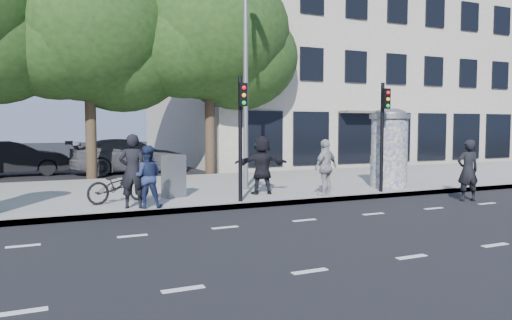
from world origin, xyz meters
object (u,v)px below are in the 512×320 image
cabinet_right (379,171)px  car_mid (14,159)px  man_road (468,170)px  cabinet_left (174,176)px  car_right (130,156)px  ped_f (262,165)px  traffic_pole_near (241,125)px  ped_e (326,167)px  ad_column_right (389,146)px  ped_c (147,177)px  street_lamp (246,48)px  bicycle (119,185)px  traffic_pole_far (383,125)px  ped_b (133,171)px

cabinet_right → car_mid: car_mid is taller
man_road → cabinet_left: 8.63m
cabinet_right → car_right: 12.07m
ped_f → car_right: ped_f is taller
traffic_pole_near → ped_e: size_ratio=2.03×
ad_column_right → ped_c: 8.42m
street_lamp → ped_e: (1.35, -2.78, -3.81)m
bicycle → traffic_pole_far: bearing=-116.1°
ped_e → man_road: (3.75, -1.83, -0.08)m
ped_f → cabinet_right: bearing=-168.2°
traffic_pole_far → cabinet_left: traffic_pole_far is taller
cabinet_left → cabinet_right: size_ratio=1.17×
man_road → car_right: man_road is taller
ped_c → bicycle: ped_c is taller
street_lamp → car_mid: size_ratio=1.74×
traffic_pole_near → traffic_pole_far: 4.80m
street_lamp → man_road: (5.10, -4.62, -3.89)m
traffic_pole_far → street_lamp: 5.12m
ped_b → car_right: ped_b is taller
street_lamp → ped_c: size_ratio=5.07×
traffic_pole_far → ped_c: bearing=179.6°
man_road → traffic_pole_far: bearing=-30.8°
street_lamp → ped_c: 6.19m
traffic_pole_near → bicycle: bearing=158.4°
ped_b → man_road: size_ratio=1.03×
ad_column_right → traffic_pole_far: size_ratio=0.78×
cabinet_right → ped_c: bearing=-169.9°
ad_column_right → cabinet_right: bearing=148.3°
ped_e → ad_column_right: bearing=174.5°
bicycle → cabinet_right: bearing=-108.3°
ped_c → ped_f: 3.87m
ad_column_right → cabinet_left: 7.32m
cabinet_left → cabinet_right: cabinet_left is taller
ped_b → ped_f: ped_b is taller
street_lamp → man_road: 7.90m
ped_c → man_road: size_ratio=0.87×
ped_e → car_right: size_ratio=0.31×
traffic_pole_near → cabinet_left: traffic_pole_near is taller
man_road → car_right: bearing=-44.9°
ad_column_right → traffic_pole_near: size_ratio=0.78×
traffic_pole_near → street_lamp: 4.07m
ad_column_right → ped_f: 4.67m
traffic_pole_far → cabinet_left: 6.61m
ped_c → cabinet_right: ped_c is taller
ped_b → car_mid: ped_b is taller
ad_column_right → cabinet_right: size_ratio=2.52×
ped_f → cabinet_right: size_ratio=1.68×
traffic_pole_near → traffic_pole_far: size_ratio=1.00×
ad_column_right → traffic_pole_far: bearing=-137.8°
ad_column_right → ped_b: ad_column_right is taller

